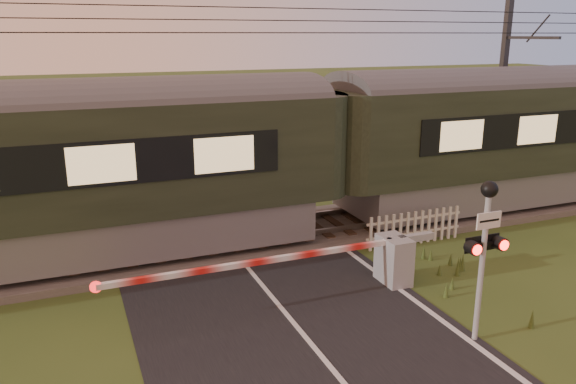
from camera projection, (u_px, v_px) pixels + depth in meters
name	position (u px, v px, depth m)	size (l,w,h in m)	color
ground	(335.00, 374.00, 9.37)	(160.00, 160.00, 0.00)	#32471B
road	(342.00, 380.00, 9.16)	(6.00, 140.00, 0.03)	black
track_bed	(227.00, 242.00, 15.15)	(140.00, 3.40, 0.39)	#47423D
overhead_wires	(220.00, 23.00, 13.62)	(120.00, 0.62, 0.62)	black
train	(326.00, 150.00, 15.58)	(44.75, 3.09, 4.17)	slate
boom_gate	(379.00, 260.00, 12.50)	(7.48, 0.85, 1.12)	gray
crossing_signal	(485.00, 233.00, 9.84)	(0.78, 0.34, 3.05)	gray
picket_fence	(415.00, 228.00, 15.04)	(2.92, 0.08, 0.92)	silver
catenary_mast	(502.00, 91.00, 20.17)	(0.21, 2.46, 6.69)	#2D2D30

